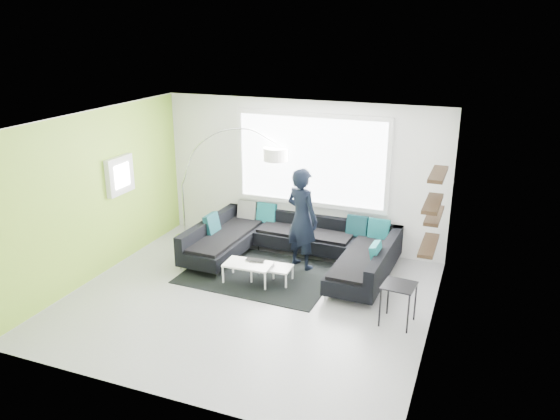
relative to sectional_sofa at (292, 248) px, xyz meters
The scene contains 9 objects.
ground 1.51m from the sectional_sofa, 97.61° to the right, with size 5.50×5.50×0.00m, color gray.
room_shell 1.95m from the sectional_sofa, 97.15° to the right, with size 5.54×5.04×2.82m.
sectional_sofa is the anchor object (origin of this frame).
rug 0.75m from the sectional_sofa, 125.60° to the right, with size 2.51×1.83×0.01m, color black.
coffee_table 0.87m from the sectional_sofa, 108.15° to the right, with size 1.02×0.59×0.33m, color white.
arc_lamp 2.60m from the sectional_sofa, behind, with size 2.12×0.94×2.26m, color white, non-canonical shape.
side_table 2.48m from the sectional_sofa, 32.07° to the right, with size 0.45×0.45×0.62m, color black.
person 0.60m from the sectional_sofa, ahead, with size 0.78×0.67×1.81m, color black.
laptop 0.88m from the sectional_sofa, 115.46° to the right, with size 0.34×0.23×0.03m, color black.
Camera 1 is at (3.25, -6.92, 4.12)m, focal length 35.00 mm.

